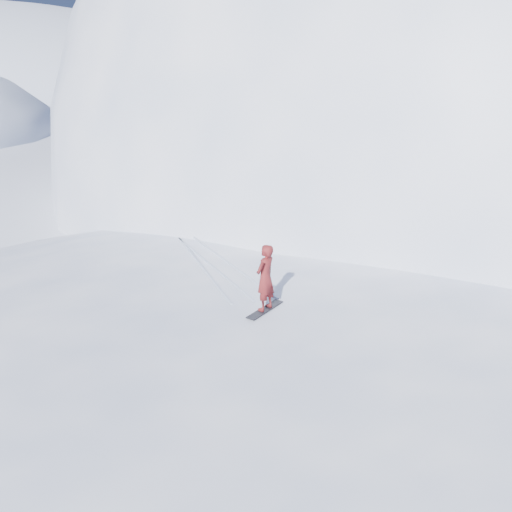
{
  "coord_description": "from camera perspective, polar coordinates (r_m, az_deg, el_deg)",
  "views": [
    {
      "loc": [
        -3.51,
        -10.7,
        8.53
      ],
      "look_at": [
        -0.28,
        3.01,
        3.5
      ],
      "focal_mm": 40.0,
      "sensor_mm": 36.0,
      "label": 1
    }
  ],
  "objects": [
    {
      "name": "snowboard",
      "position": [
        14.47,
        0.91,
        -5.36
      ],
      "size": [
        1.17,
        1.08,
        0.02
      ],
      "primitive_type": "cube",
      "rotation": [
        0.0,
        0.0,
        0.73
      ],
      "color": "black",
      "rests_on": "near_ridge"
    },
    {
      "name": "summit_peak",
      "position": [
        45.5,
        21.34,
        7.51
      ],
      "size": [
        60.0,
        56.0,
        56.0
      ],
      "primitive_type": "ellipsoid",
      "color": "white",
      "rests_on": "ground"
    },
    {
      "name": "wind_bumps",
      "position": [
        15.68,
        -0.25,
        -13.31
      ],
      "size": [
        16.0,
        14.4,
        1.0
      ],
      "color": "white",
      "rests_on": "ground"
    },
    {
      "name": "near_ridge",
      "position": [
        16.76,
        4.35,
        -11.01
      ],
      "size": [
        36.0,
        28.0,
        4.8
      ],
      "primitive_type": "ellipsoid",
      "color": "white",
      "rests_on": "ground"
    },
    {
      "name": "snowboarder",
      "position": [
        14.13,
        0.93,
        -2.17
      ],
      "size": [
        0.74,
        0.72,
        1.71
      ],
      "primitive_type": "imported",
      "rotation": [
        0.0,
        0.0,
        3.87
      ],
      "color": "maroon",
      "rests_on": "snowboard"
    },
    {
      "name": "peak_shoulder",
      "position": [
        34.61,
        10.21,
        5.07
      ],
      "size": [
        28.0,
        24.0,
        18.0
      ],
      "primitive_type": "ellipsoid",
      "color": "white",
      "rests_on": "ground"
    },
    {
      "name": "ground",
      "position": [
        14.13,
        4.1,
        -17.55
      ],
      "size": [
        400.0,
        400.0,
        0.0
      ],
      "primitive_type": "plane",
      "color": "white",
      "rests_on": "ground"
    },
    {
      "name": "board_tracks",
      "position": [
        17.5,
        -4.2,
        -0.85
      ],
      "size": [
        2.07,
        5.96,
        0.04
      ],
      "color": "silver",
      "rests_on": "ground"
    }
  ]
}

